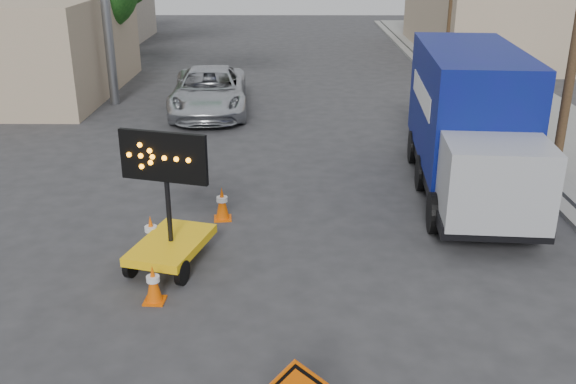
{
  "coord_description": "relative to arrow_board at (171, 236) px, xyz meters",
  "views": [
    {
      "loc": [
        0.61,
        -7.06,
        6.15
      ],
      "look_at": [
        0.52,
        3.93,
        1.8
      ],
      "focal_mm": 40.0,
      "sensor_mm": 36.0,
      "label": 1
    }
  ],
  "objects": [
    {
      "name": "box_truck",
      "position": [
        6.87,
        4.08,
        1.0
      ],
      "size": [
        2.88,
        7.74,
        3.6
      ],
      "rotation": [
        0.0,
        0.0,
        -0.08
      ],
      "color": "black",
      "rests_on": "ground"
    },
    {
      "name": "arrow_board",
      "position": [
        0.0,
        0.0,
        0.0
      ],
      "size": [
        1.73,
        2.21,
        2.8
      ],
      "rotation": [
        0.0,
        0.0,
        -0.27
      ],
      "color": "yellow",
      "rests_on": "ground"
    },
    {
      "name": "pickup_truck",
      "position": [
        -0.72,
        12.19,
        0.19
      ],
      "size": [
        3.16,
        6.12,
        1.65
      ],
      "primitive_type": "imported",
      "rotation": [
        0.0,
        0.0,
        0.07
      ],
      "color": "silver",
      "rests_on": "ground"
    },
    {
      "name": "cone_b",
      "position": [
        -0.53,
        0.61,
        -0.23
      ],
      "size": [
        0.5,
        0.5,
        0.8
      ],
      "rotation": [
        0.0,
        0.0,
        -0.29
      ],
      "color": "#EC5704",
      "rests_on": "ground"
    },
    {
      "name": "storefront_left_far",
      "position": [
        -13.18,
        29.52,
        1.57
      ],
      "size": [
        12.0,
        10.0,
        4.4
      ],
      "primitive_type": "cube",
      "color": "#A99B8C",
      "rests_on": "ground"
    },
    {
      "name": "cone_c",
      "position": [
        0.79,
        2.26,
        -0.23
      ],
      "size": [
        0.45,
        0.45,
        0.8
      ],
      "rotation": [
        0.0,
        0.0,
        0.11
      ],
      "color": "#EC5704",
      "rests_on": "ground"
    },
    {
      "name": "cone_a",
      "position": [
        -0.07,
        -1.44,
        -0.26
      ],
      "size": [
        0.39,
        0.39,
        0.74
      ],
      "rotation": [
        0.0,
        0.0,
        -0.05
      ],
      "color": "#EC5704",
      "rests_on": "ground"
    },
    {
      "name": "curb_right",
      "position": [
        9.02,
        10.52,
        -0.57
      ],
      "size": [
        0.4,
        60.0,
        0.12
      ],
      "primitive_type": "cube",
      "color": "gray",
      "rests_on": "ground"
    },
    {
      "name": "sidewalk_right",
      "position": [
        11.32,
        10.52,
        -0.56
      ],
      "size": [
        4.0,
        60.0,
        0.15
      ],
      "primitive_type": "cube",
      "color": "gray",
      "rests_on": "ground"
    },
    {
      "name": "cone_d",
      "position": [
        -0.16,
        4.96,
        -0.27
      ],
      "size": [
        0.43,
        0.43,
        0.73
      ],
      "rotation": [
        0.0,
        0.0,
        0.18
      ],
      "color": "#EC5704",
      "rests_on": "ground"
    },
    {
      "name": "building_right_far",
      "position": [
        14.82,
        25.52,
        1.67
      ],
      "size": [
        10.0,
        14.0,
        4.6
      ],
      "primitive_type": "cube",
      "color": "tan",
      "rests_on": "ground"
    }
  ]
}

